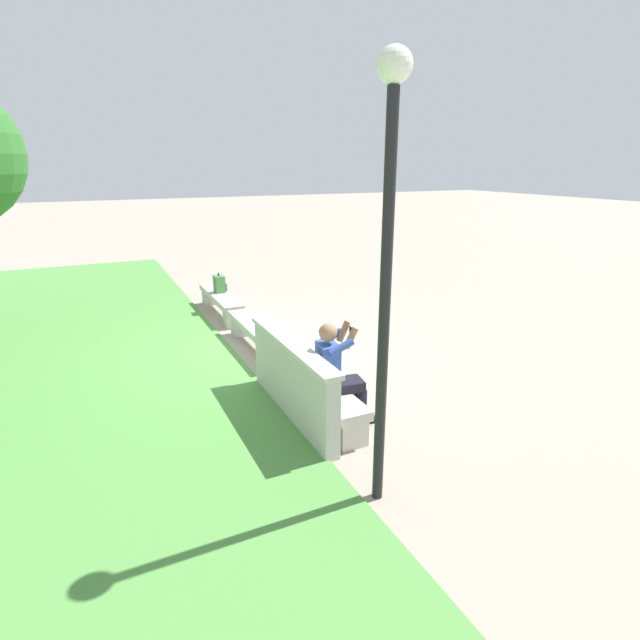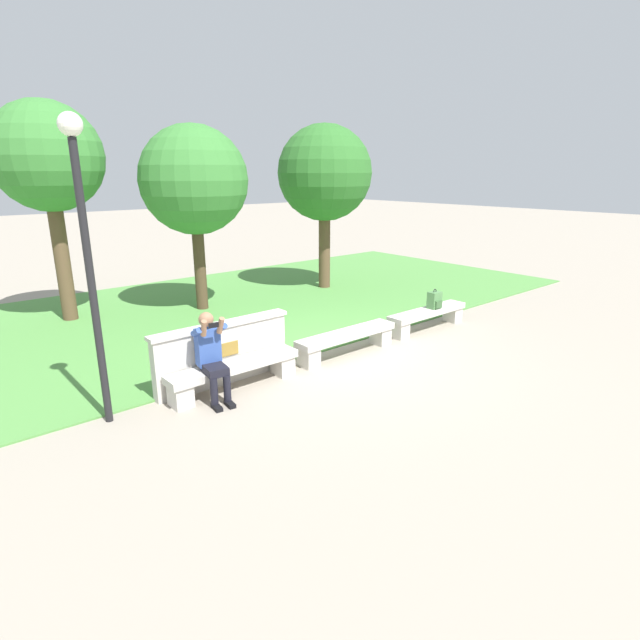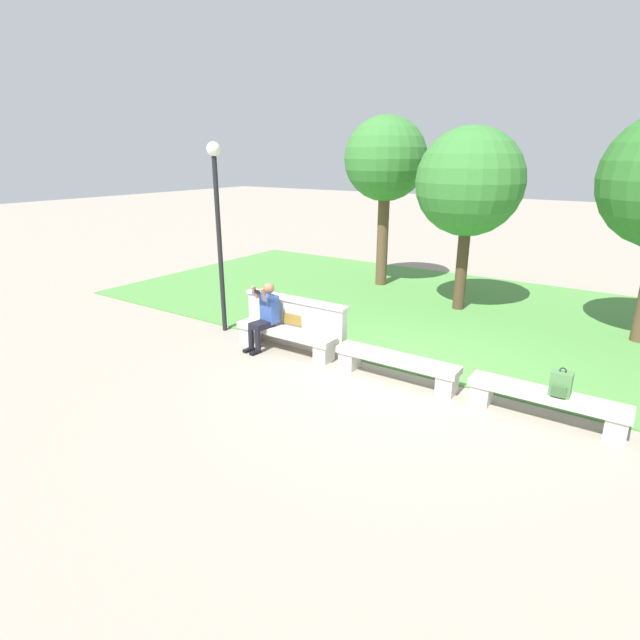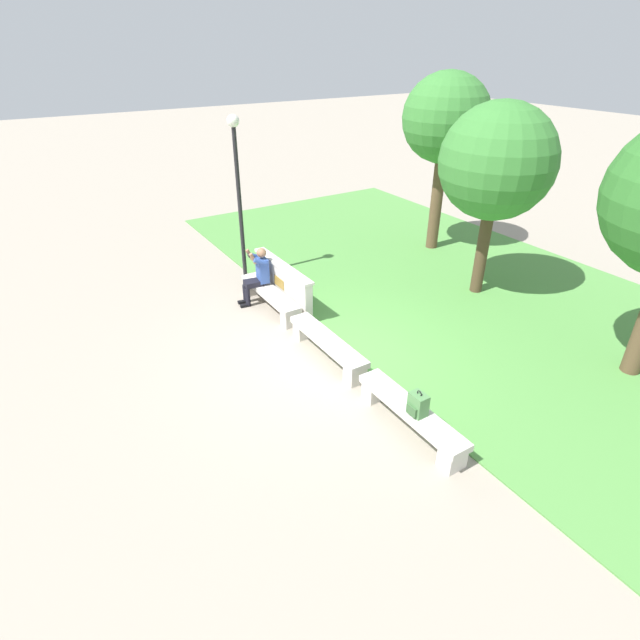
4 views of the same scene
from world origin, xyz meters
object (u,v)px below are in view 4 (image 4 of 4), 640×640
bench_mid (411,414)px  tree_behind_wall (497,163)px  person_photographer (258,273)px  bench_near (327,344)px  bench_main (270,296)px  tree_left_background (446,120)px  lamp_post (238,177)px  backpack (418,405)px

bench_mid → tree_behind_wall: bearing=122.2°
person_photographer → bench_near: bearing=1.6°
person_photographer → tree_behind_wall: (2.30, 4.72, 2.34)m
bench_main → tree_left_background: tree_left_background is taller
tree_left_background → lamp_post: tree_left_background is taller
tree_behind_wall → bench_near: bearing=-83.6°
bench_near → backpack: backpack is taller
tree_behind_wall → lamp_post: bearing=-130.3°
bench_near → bench_mid: same height
bench_mid → tree_behind_wall: tree_behind_wall is taller
bench_mid → lamp_post: lamp_post is taller
bench_mid → lamp_post: 7.04m
person_photographer → backpack: bearing=0.4°
bench_mid → lamp_post: bearing=178.1°
lamp_post → bench_near: bearing=-3.0°
tree_left_background → lamp_post: bearing=-100.1°
bench_main → tree_left_background: bearing=98.7°
bench_main → backpack: 4.97m
bench_main → bench_near: bearing=0.0°
person_photographer → tree_left_background: tree_left_background is taller
backpack → lamp_post: (-6.82, 0.26, 1.95)m
tree_behind_wall → tree_left_background: tree_left_background is taller
bench_near → tree_left_background: bearing=119.7°
bench_main → tree_behind_wall: (1.87, 4.64, 2.77)m
bench_near → backpack: (2.56, -0.04, 0.32)m
backpack → tree_behind_wall: bearing=123.4°
backpack → tree_left_background: bearing=135.2°
tree_left_background → bench_mid: bearing=-45.4°
person_photographer → tree_left_background: 6.49m
bench_mid → person_photographer: 5.24m
bench_main → lamp_post: 2.94m
bench_main → tree_left_background: (-0.89, 5.76, 3.23)m
bench_mid → backpack: bearing=-13.7°
person_photographer → lamp_post: (-1.44, 0.30, 1.84)m
person_photographer → lamp_post: size_ratio=0.33×
bench_near → tree_behind_wall: 5.43m
bench_near → lamp_post: (-4.27, 0.22, 2.26)m
bench_near → backpack: size_ratio=5.13×
bench_near → tree_behind_wall: (-0.52, 4.64, 2.77)m
tree_behind_wall → tree_left_background: (-2.76, 1.12, 0.46)m
bench_main → tree_behind_wall: size_ratio=0.50×
bench_mid → person_photographer: bearing=-179.2°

